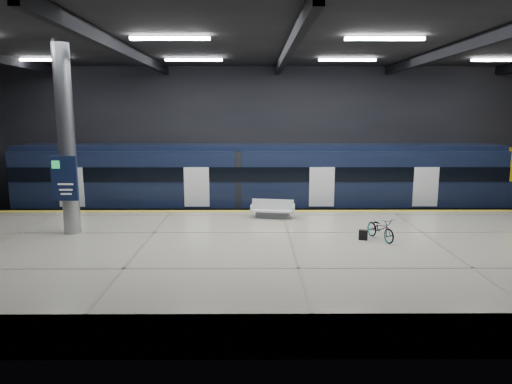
{
  "coord_description": "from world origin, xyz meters",
  "views": [
    {
      "loc": [
        -1.3,
        -17.47,
        5.46
      ],
      "look_at": [
        -1.18,
        1.5,
        2.2
      ],
      "focal_mm": 32.0,
      "sensor_mm": 36.0,
      "label": 1
    }
  ],
  "objects": [
    {
      "name": "info_column",
      "position": [
        -8.0,
        -1.03,
        4.46
      ],
      "size": [
        0.9,
        0.78,
        6.9
      ],
      "color": "#9EA0A5",
      "rests_on": "platform"
    },
    {
      "name": "room_shell",
      "position": [
        -0.0,
        0.0,
        5.72
      ],
      "size": [
        30.1,
        16.1,
        8.05
      ],
      "color": "black",
      "rests_on": "ground"
    },
    {
      "name": "train",
      "position": [
        0.79,
        5.5,
        2.06
      ],
      "size": [
        29.4,
        2.84,
        3.79
      ],
      "color": "black",
      "rests_on": "ground"
    },
    {
      "name": "ground",
      "position": [
        0.0,
        0.0,
        0.0
      ],
      "size": [
        30.0,
        30.0,
        0.0
      ],
      "primitive_type": "plane",
      "color": "black",
      "rests_on": "ground"
    },
    {
      "name": "rails",
      "position": [
        0.0,
        5.5,
        0.08
      ],
      "size": [
        30.0,
        1.52,
        0.16
      ],
      "color": "gray",
      "rests_on": "ground"
    },
    {
      "name": "safety_strip",
      "position": [
        0.0,
        2.75,
        1.11
      ],
      "size": [
        30.0,
        0.4,
        0.01
      ],
      "primitive_type": "cube",
      "color": "gold",
      "rests_on": "platform"
    },
    {
      "name": "platform",
      "position": [
        0.0,
        -2.5,
        0.55
      ],
      "size": [
        30.0,
        11.0,
        1.1
      ],
      "primitive_type": "cube",
      "color": "#B5AE99",
      "rests_on": "ground"
    },
    {
      "name": "pannier_bag",
      "position": [
        2.56,
        -2.02,
        1.28
      ],
      "size": [
        0.34,
        0.26,
        0.35
      ],
      "primitive_type": "cube",
      "rotation": [
        0.0,
        0.0,
        -0.32
      ],
      "color": "black",
      "rests_on": "platform"
    },
    {
      "name": "bench",
      "position": [
        -0.47,
        1.41,
        1.38
      ],
      "size": [
        1.91,
        1.03,
        0.8
      ],
      "rotation": [
        0.0,
        0.0,
        -0.16
      ],
      "color": "#595B60",
      "rests_on": "platform"
    },
    {
      "name": "bicycle",
      "position": [
        3.16,
        -2.02,
        1.5
      ],
      "size": [
        1.02,
        1.63,
        0.81
      ],
      "primitive_type": "imported",
      "rotation": [
        0.0,
        0.0,
        0.34
      ],
      "color": "#99999E",
      "rests_on": "platform"
    }
  ]
}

